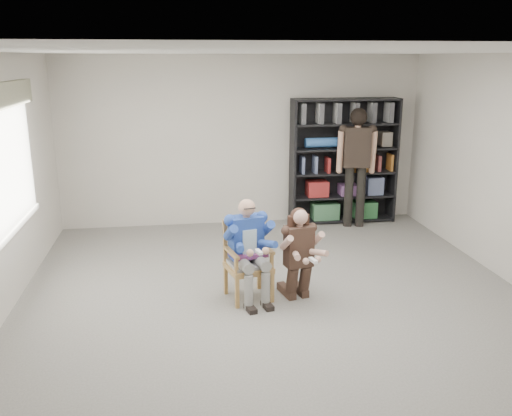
{
  "coord_description": "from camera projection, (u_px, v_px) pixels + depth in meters",
  "views": [
    {
      "loc": [
        -1.1,
        -5.41,
        2.74
      ],
      "look_at": [
        -0.2,
        0.6,
        1.05
      ],
      "focal_mm": 38.0,
      "sensor_mm": 36.0,
      "label": 1
    }
  ],
  "objects": [
    {
      "name": "room_shell",
      "position": [
        283.0,
        190.0,
        5.67
      ],
      "size": [
        6.0,
        7.0,
        2.8
      ],
      "primitive_type": null,
      "color": "beige",
      "rests_on": "ground"
    },
    {
      "name": "bookshelf",
      "position": [
        344.0,
        161.0,
        9.13
      ],
      "size": [
        1.8,
        0.38,
        2.1
      ],
      "primitive_type": null,
      "color": "black",
      "rests_on": "floor"
    },
    {
      "name": "window_left",
      "position": [
        11.0,
        159.0,
        6.14
      ],
      "size": [
        0.16,
        2.0,
        1.75
      ],
      "primitive_type": null,
      "color": "white",
      "rests_on": "room_shell"
    },
    {
      "name": "standing_man",
      "position": [
        356.0,
        169.0,
        8.89
      ],
      "size": [
        0.65,
        0.43,
        1.95
      ],
      "primitive_type": null,
      "rotation": [
        0.0,
        0.0,
        -0.18
      ],
      "color": "black",
      "rests_on": "floor"
    },
    {
      "name": "seated_man",
      "position": [
        248.0,
        250.0,
        6.24
      ],
      "size": [
        0.67,
        0.82,
        1.21
      ],
      "primitive_type": null,
      "rotation": [
        0.0,
        0.0,
        0.22
      ],
      "color": "navy",
      "rests_on": "floor"
    },
    {
      "name": "armchair",
      "position": [
        248.0,
        261.0,
        6.28
      ],
      "size": [
        0.64,
        0.63,
        0.93
      ],
      "primitive_type": null,
      "rotation": [
        0.0,
        0.0,
        0.22
      ],
      "color": "#AE7E49",
      "rests_on": "floor"
    },
    {
      "name": "kneeling_woman",
      "position": [
        300.0,
        255.0,
        6.23
      ],
      "size": [
        0.62,
        0.83,
        1.11
      ],
      "primitive_type": null,
      "rotation": [
        0.0,
        0.0,
        0.22
      ],
      "color": "#3D2C21",
      "rests_on": "floor"
    },
    {
      "name": "floor",
      "position": [
        282.0,
        312.0,
        6.05
      ],
      "size": [
        6.0,
        7.0,
        0.01
      ],
      "primitive_type": "cube",
      "color": "slate",
      "rests_on": "ground"
    }
  ]
}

